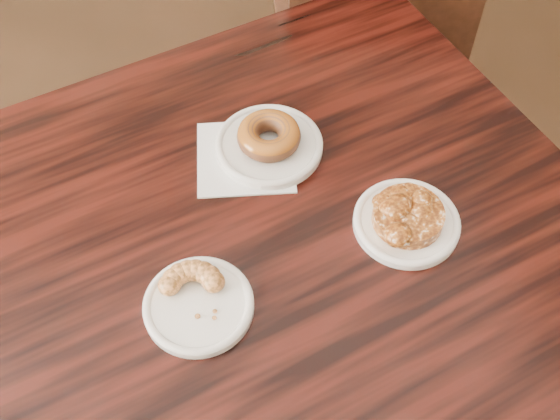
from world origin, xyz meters
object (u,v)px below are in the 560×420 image
object	(u,v)px
chair_far	(361,43)
cruller_fragment	(197,299)
glazed_donut	(269,136)
apple_fritter	(409,214)
cafe_table	(290,345)

from	to	relation	value
chair_far	cruller_fragment	xyz separation A→B (m)	(-0.53, -0.78, 0.33)
glazed_donut	apple_fritter	bearing A→B (deg)	-50.51
cafe_table	chair_far	xyz separation A→B (m)	(0.37, 0.70, 0.08)
cafe_table	chair_far	bearing A→B (deg)	48.39
cafe_table	glazed_donut	size ratio (longest dim) A/B	9.10
cafe_table	cruller_fragment	xyz separation A→B (m)	(-0.16, -0.08, 0.40)
glazed_donut	cruller_fragment	xyz separation A→B (m)	(-0.16, -0.25, -0.01)
apple_fritter	chair_far	bearing A→B (deg)	74.29
apple_fritter	glazed_donut	bearing A→B (deg)	129.49
chair_far	apple_fritter	size ratio (longest dim) A/B	6.41
chair_far	glazed_donut	size ratio (longest dim) A/B	8.86
cruller_fragment	cafe_table	bearing A→B (deg)	27.27
chair_far	glazed_donut	xyz separation A→B (m)	(-0.37, -0.53, 0.33)
glazed_donut	apple_fritter	size ratio (longest dim) A/B	0.72
apple_fritter	cruller_fragment	distance (m)	0.33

